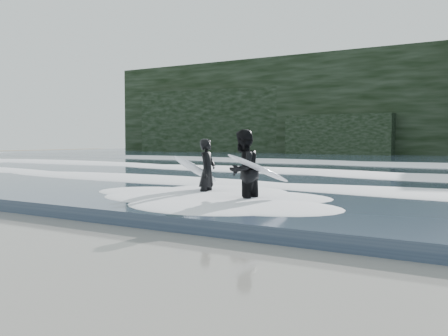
% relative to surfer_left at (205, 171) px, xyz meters
% --- Properties ---
extents(sea, '(90.00, 52.00, 0.30)m').
position_rel_surfer_left_xyz_m(sea, '(0.23, 22.19, -0.72)').
color(sea, '#2E3B50').
rests_on(sea, ground).
extents(headland, '(70.00, 9.00, 10.00)m').
position_rel_surfer_left_xyz_m(headland, '(0.23, 39.19, 4.13)').
color(headland, black).
rests_on(headland, ground).
extents(foam_near, '(60.00, 3.20, 0.20)m').
position_rel_surfer_left_xyz_m(foam_near, '(0.23, 2.19, -0.47)').
color(foam_near, white).
rests_on(foam_near, sea).
extents(foam_mid, '(60.00, 4.00, 0.24)m').
position_rel_surfer_left_xyz_m(foam_mid, '(0.23, 9.19, -0.45)').
color(foam_mid, white).
rests_on(foam_mid, sea).
extents(foam_far, '(60.00, 4.80, 0.30)m').
position_rel_surfer_left_xyz_m(foam_far, '(0.23, 18.19, -0.42)').
color(foam_far, white).
rests_on(foam_far, sea).
extents(surfer_left, '(0.98, 1.81, 1.73)m').
position_rel_surfer_left_xyz_m(surfer_left, '(0.00, 0.00, 0.00)').
color(surfer_left, black).
rests_on(surfer_left, ground).
extents(surfer_right, '(1.40, 1.81, 1.95)m').
position_rel_surfer_left_xyz_m(surfer_right, '(1.68, -0.90, 0.11)').
color(surfer_right, black).
rests_on(surfer_right, ground).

